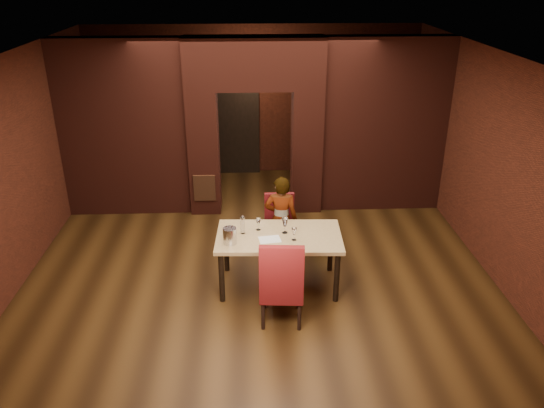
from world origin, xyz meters
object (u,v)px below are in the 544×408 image
(person_seated, at_px, (281,219))
(potted_plant, at_px, (321,240))
(water_bottle, at_px, (243,225))
(dining_table, at_px, (279,260))
(chair_far, at_px, (280,228))
(wine_glass_a, at_px, (258,224))
(wine_glass_b, at_px, (285,226))
(wine_bucket, at_px, (230,236))
(chair_near, at_px, (282,279))
(wine_glass_c, at_px, (294,234))

(person_seated, xyz_separation_m, potted_plant, (0.67, 0.19, -0.49))
(water_bottle, bearing_deg, dining_table, -8.77)
(person_seated, bearing_deg, chair_far, -70.60)
(dining_table, height_order, wine_glass_a, wine_glass_a)
(wine_glass_a, distance_m, wine_glass_b, 0.39)
(chair_far, relative_size, wine_bucket, 4.52)
(chair_near, distance_m, wine_glass_a, 1.07)
(wine_glass_c, relative_size, water_bottle, 0.68)
(chair_near, bearing_deg, dining_table, -86.42)
(potted_plant, bearing_deg, chair_near, -113.22)
(person_seated, bearing_deg, wine_bucket, 58.43)
(water_bottle, relative_size, potted_plant, 0.63)
(wine_glass_c, bearing_deg, chair_near, -107.75)
(person_seated, distance_m, potted_plant, 0.85)
(dining_table, distance_m, water_bottle, 0.76)
(water_bottle, bearing_deg, person_seated, 48.94)
(dining_table, xyz_separation_m, chair_near, (-0.01, -0.81, 0.20))
(wine_bucket, bearing_deg, chair_near, -41.87)
(person_seated, distance_m, wine_glass_c, 0.94)
(wine_glass_a, bearing_deg, wine_glass_b, -16.34)
(person_seated, relative_size, wine_glass_a, 7.88)
(wine_glass_c, relative_size, potted_plant, 0.43)
(wine_glass_b, height_order, water_bottle, water_bottle)
(chair_far, height_order, wine_glass_a, chair_far)
(person_seated, distance_m, water_bottle, 0.93)
(chair_far, relative_size, wine_glass_a, 5.77)
(chair_near, xyz_separation_m, wine_bucket, (-0.67, 0.61, 0.33))
(potted_plant, bearing_deg, wine_glass_a, -143.29)
(wine_glass_b, xyz_separation_m, wine_bucket, (-0.77, -0.27, -0.00))
(chair_far, height_order, person_seated, person_seated)
(chair_far, relative_size, potted_plant, 2.36)
(person_seated, height_order, water_bottle, person_seated)
(chair_near, bearing_deg, water_bottle, -56.38)
(chair_near, distance_m, wine_glass_c, 0.76)
(wine_bucket, xyz_separation_m, water_bottle, (0.17, 0.29, 0.02))
(dining_table, relative_size, wine_glass_a, 9.83)
(wine_glass_b, distance_m, wine_bucket, 0.82)
(chair_near, xyz_separation_m, person_seated, (0.08, 1.56, 0.10))
(chair_near, xyz_separation_m, wine_glass_b, (0.10, 0.88, 0.33))
(wine_glass_a, xyz_separation_m, water_bottle, (-0.22, -0.09, 0.05))
(water_bottle, bearing_deg, chair_near, -60.65)
(dining_table, xyz_separation_m, potted_plant, (0.74, 0.94, -0.19))
(dining_table, bearing_deg, chair_near, -88.22)
(chair_far, xyz_separation_m, wine_glass_a, (-0.35, -0.63, 0.40))
(wine_glass_a, xyz_separation_m, wine_bucket, (-0.40, -0.38, 0.02))
(wine_glass_b, bearing_deg, dining_table, -143.64)
(dining_table, bearing_deg, water_bottle, 173.70)
(person_seated, bearing_deg, chair_near, 93.75)
(person_seated, bearing_deg, wine_glass_a, 64.78)
(wine_bucket, bearing_deg, potted_plant, 38.82)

